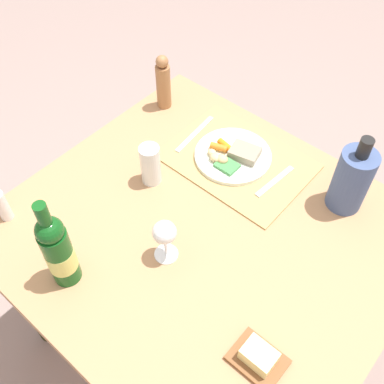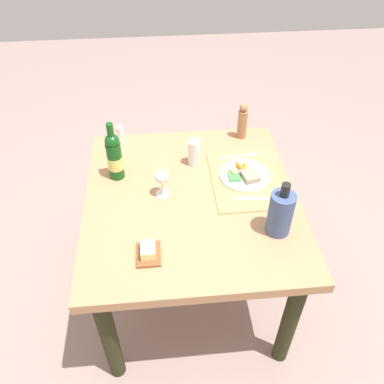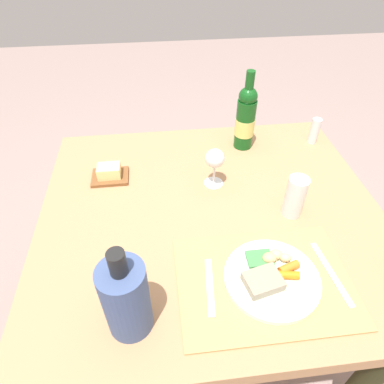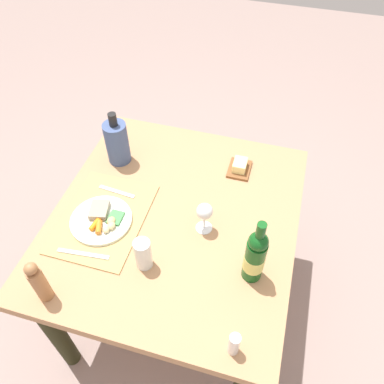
{
  "view_description": "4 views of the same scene",
  "coord_description": "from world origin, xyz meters",
  "views": [
    {
      "loc": [
        -0.47,
        0.6,
        1.85
      ],
      "look_at": [
        0.06,
        -0.02,
        0.85
      ],
      "focal_mm": 42.83,
      "sensor_mm": 36.0,
      "label": 1
    },
    {
      "loc": [
        -1.38,
        0.13,
        2.03
      ],
      "look_at": [
        -0.08,
        0.0,
        0.84
      ],
      "focal_mm": 36.9,
      "sensor_mm": 36.0,
      "label": 2
    },
    {
      "loc": [
        -0.16,
        -0.76,
        1.52
      ],
      "look_at": [
        -0.06,
        0.04,
        0.8
      ],
      "focal_mm": 31.53,
      "sensor_mm": 36.0,
      "label": 3
    },
    {
      "loc": [
        0.94,
        0.34,
        2.03
      ],
      "look_at": [
        -0.08,
        0.05,
        0.82
      ],
      "focal_mm": 36.15,
      "sensor_mm": 36.0,
      "label": 4
    }
  ],
  "objects": [
    {
      "name": "salt_shaker",
      "position": [
        0.48,
        0.35,
        0.8
      ],
      "size": [
        0.04,
        0.04,
        0.11
      ],
      "primitive_type": "cylinder",
      "color": "white",
      "rests_on": "dining_table"
    },
    {
      "name": "pepper_mill",
      "position": [
        0.47,
        -0.33,
        0.84
      ],
      "size": [
        0.05,
        0.05,
        0.21
      ],
      "color": "#A26D43",
      "rests_on": "dining_table"
    },
    {
      "name": "cooler_bottle",
      "position": [
        -0.25,
        -0.35,
        0.85
      ],
      "size": [
        0.11,
        0.11,
        0.27
      ],
      "color": "#415585",
      "rests_on": "dining_table"
    },
    {
      "name": "knife",
      "position": [
        0.28,
        -0.28,
        0.75
      ],
      "size": [
        0.04,
        0.21,
        0.0
      ],
      "primitive_type": "cube",
      "rotation": [
        0.0,
        0.0,
        0.1
      ],
      "color": "silver",
      "rests_on": "placemat"
    },
    {
      "name": "wine_bottle",
      "position": [
        0.18,
        0.36,
        0.87
      ],
      "size": [
        0.08,
        0.08,
        0.31
      ],
      "color": "#124F19",
      "rests_on": "dining_table"
    },
    {
      "name": "water_tumbler",
      "position": [
        0.25,
        -0.04,
        0.8
      ],
      "size": [
        0.06,
        0.06,
        0.14
      ],
      "color": "silver",
      "rests_on": "dining_table"
    },
    {
      "name": "ground_plane",
      "position": [
        0.0,
        0.0,
        0.0
      ],
      "size": [
        8.0,
        8.0,
        0.0
      ],
      "primitive_type": "plane",
      "color": "gray"
    },
    {
      "name": "fork",
      "position": [
        -0.05,
        -0.28,
        0.75
      ],
      "size": [
        0.03,
        0.17,
        0.0
      ],
      "primitive_type": "cube",
      "rotation": [
        0.0,
        0.0,
        -0.1
      ],
      "color": "silver",
      "rests_on": "placemat"
    },
    {
      "name": "wine_glass",
      "position": [
        0.03,
        0.14,
        0.85
      ],
      "size": [
        0.07,
        0.07,
        0.14
      ],
      "color": "white",
      "rests_on": "dining_table"
    },
    {
      "name": "dinner_plate",
      "position": [
        0.11,
        -0.28,
        0.76
      ],
      "size": [
        0.25,
        0.25,
        0.04
      ],
      "color": "white",
      "rests_on": "placemat"
    },
    {
      "name": "butter_dish",
      "position": [
        -0.34,
        0.21,
        0.76
      ],
      "size": [
        0.13,
        0.1,
        0.05
      ],
      "color": "brown",
      "rests_on": "dining_table"
    },
    {
      "name": "placemat",
      "position": [
        0.09,
        -0.28,
        0.74
      ],
      "size": [
        0.46,
        0.33,
        0.01
      ],
      "primitive_type": "cube",
      "color": "tan",
      "rests_on": "dining_table"
    },
    {
      "name": "dining_table",
      "position": [
        0.0,
        0.0,
        0.63
      ],
      "size": [
        1.11,
        1.01,
        0.74
      ],
      "color": "tan",
      "rests_on": "ground_plane"
    }
  ]
}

